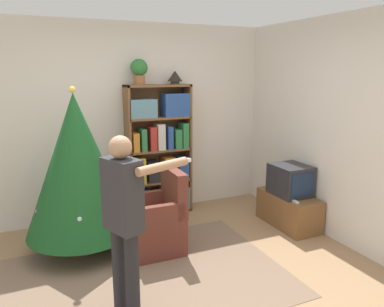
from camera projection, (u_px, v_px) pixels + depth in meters
name	position (u px, v px, depth m)	size (l,w,h in m)	color
ground_plane	(182.00, 288.00, 3.49)	(14.00, 14.00, 0.00)	#9E7A56
wall_back	(122.00, 122.00, 5.06)	(8.00, 0.10, 2.60)	silver
wall_right	(361.00, 135.00, 4.04)	(0.10, 8.00, 2.60)	silver
area_rug	(144.00, 278.00, 3.65)	(2.73, 1.91, 0.01)	#7F6651
bookshelf	(160.00, 152.00, 5.13)	(0.88, 0.29, 1.80)	brown
tv_stand	(289.00, 210.00, 4.85)	(0.42, 0.86, 0.42)	brown
television	(290.00, 180.00, 4.76)	(0.42, 0.48, 0.39)	#28282D
game_remote	(295.00, 201.00, 4.52)	(0.04, 0.12, 0.02)	white
christmas_tree	(78.00, 165.00, 4.02)	(1.17, 1.17, 1.82)	#4C3323
armchair	(159.00, 223.00, 4.15)	(0.58, 0.57, 0.92)	brown
standing_person	(124.00, 214.00, 2.90)	(0.72, 0.44, 1.51)	#232328
potted_plant	(139.00, 70.00, 4.80)	(0.22, 0.22, 0.33)	#935B38
table_lamp	(175.00, 77.00, 5.01)	(0.20, 0.20, 0.18)	#473828
book_pile_near_tree	(124.00, 252.00, 4.12)	(0.23, 0.19, 0.05)	#2D7A42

